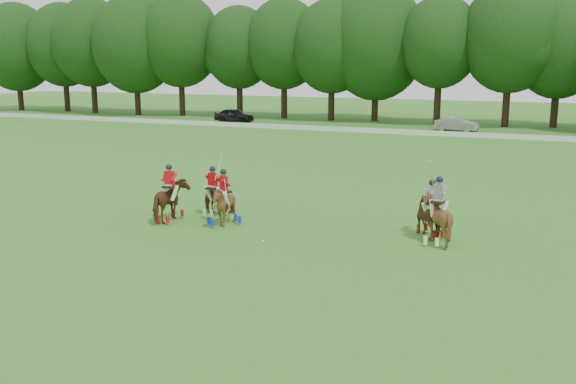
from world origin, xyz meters
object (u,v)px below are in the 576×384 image
at_px(polo_stripe_a, 431,216).
at_px(polo_ball, 263,241).
at_px(car_mid, 457,124).
at_px(polo_red_b, 213,198).
at_px(polo_red_a, 170,201).
at_px(car_left, 234,115).
at_px(polo_stripe_b, 438,219).
at_px(polo_red_c, 224,205).

bearing_deg(polo_stripe_a, polo_ball, -149.39).
distance_m(car_mid, polo_red_b, 38.11).
bearing_deg(polo_ball, polo_red_a, 163.66).
relative_size(polo_red_a, polo_red_b, 0.89).
distance_m(car_left, car_mid, 23.26).
distance_m(polo_stripe_a, polo_ball, 6.37).
xyz_separation_m(polo_red_b, polo_ball, (3.72, -2.98, -0.70)).
distance_m(polo_red_b, polo_ball, 4.82).
xyz_separation_m(car_left, polo_ball, (22.32, -40.80, -0.68)).
bearing_deg(polo_stripe_b, car_mid, 97.26).
relative_size(car_mid, polo_red_b, 1.50).
height_order(car_mid, polo_red_c, polo_red_c).
xyz_separation_m(polo_red_a, polo_stripe_a, (10.29, 1.80, -0.09)).
xyz_separation_m(car_mid, polo_red_b, (-4.66, -37.82, 0.08)).
xyz_separation_m(car_left, polo_red_c, (19.86, -39.17, 0.10)).
distance_m(car_left, polo_red_a, 43.08).
bearing_deg(polo_red_a, polo_red_c, 4.98).
distance_m(polo_red_c, polo_ball, 3.06).
xyz_separation_m(polo_red_a, polo_stripe_b, (10.68, 0.98, 0.04)).
xyz_separation_m(polo_stripe_a, polo_stripe_b, (0.39, -0.82, 0.13)).
distance_m(car_left, polo_red_c, 43.91).
bearing_deg(polo_red_c, polo_red_a, -175.02).
bearing_deg(polo_ball, car_mid, 88.68).
distance_m(polo_red_a, polo_ball, 5.12).
xyz_separation_m(car_mid, polo_red_c, (-3.40, -39.17, 0.17)).
bearing_deg(car_left, polo_stripe_a, -145.10).
relative_size(polo_red_a, polo_red_c, 1.03).
bearing_deg(polo_stripe_b, car_left, 126.25).
xyz_separation_m(polo_red_a, polo_red_b, (1.13, 1.56, -0.12)).
bearing_deg(polo_red_b, polo_red_c, -47.07).
xyz_separation_m(polo_red_b, polo_stripe_b, (9.55, -0.58, 0.16)).
relative_size(car_left, polo_red_c, 1.85).
distance_m(polo_stripe_a, polo_stripe_b, 0.91).
relative_size(car_mid, polo_ball, 44.58).
relative_size(car_left, polo_stripe_b, 1.42).
distance_m(polo_red_c, polo_stripe_b, 8.33).
bearing_deg(polo_stripe_b, polo_red_a, -174.75).
relative_size(car_left, polo_red_a, 1.79).
xyz_separation_m(car_mid, polo_stripe_a, (4.50, -37.58, 0.11)).
bearing_deg(polo_red_c, polo_red_b, 132.93).
bearing_deg(car_left, polo_red_c, -154.67).
bearing_deg(car_mid, polo_ball, -175.88).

